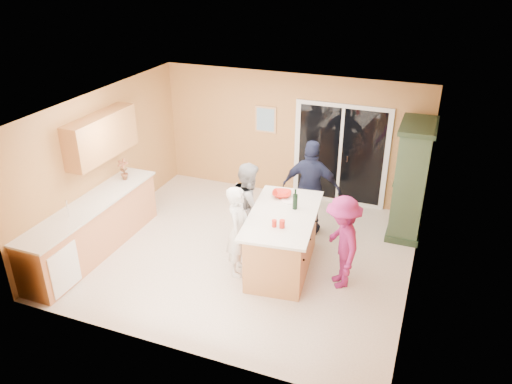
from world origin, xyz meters
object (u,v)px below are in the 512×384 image
(green_hutch, at_px, (411,181))
(woman_grey, at_px, (249,206))
(woman_navy, at_px, (311,188))
(woman_magenta, at_px, (342,242))
(woman_white, at_px, (239,231))
(kitchen_island, at_px, (282,243))

(green_hutch, relative_size, woman_grey, 1.33)
(woman_navy, distance_m, woman_magenta, 1.63)
(woman_white, height_order, woman_grey, woman_grey)
(woman_grey, distance_m, woman_magenta, 1.81)
(woman_white, height_order, woman_magenta, woman_white)
(woman_grey, xyz_separation_m, woman_magenta, (1.72, -0.54, -0.03))
(woman_grey, height_order, woman_magenta, woman_grey)
(woman_white, bearing_deg, green_hutch, -53.28)
(kitchen_island, height_order, woman_magenta, woman_magenta)
(green_hutch, distance_m, woman_magenta, 2.22)
(woman_white, xyz_separation_m, woman_navy, (0.73, 1.63, 0.14))
(green_hutch, relative_size, woman_magenta, 1.39)
(green_hutch, bearing_deg, kitchen_island, -132.29)
(woman_grey, relative_size, woman_navy, 0.88)
(green_hutch, height_order, woman_magenta, green_hutch)
(woman_navy, xyz_separation_m, woman_magenta, (0.87, -1.37, -0.14))
(woman_navy, bearing_deg, kitchen_island, 80.78)
(woman_white, relative_size, woman_grey, 0.97)
(kitchen_island, relative_size, woman_grey, 1.28)
(green_hutch, bearing_deg, woman_grey, -148.88)
(kitchen_island, height_order, woman_grey, woman_grey)
(kitchen_island, distance_m, woman_grey, 0.91)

